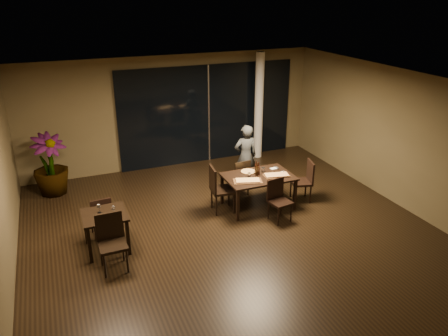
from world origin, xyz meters
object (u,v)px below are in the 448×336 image
Objects in this scene: chair_side_far at (101,215)px; potted_plant at (50,165)px; chair_main_far at (240,176)px; bottle_c at (256,167)px; diner at (246,156)px; side_table at (105,220)px; bottle_b at (258,169)px; chair_main_left at (219,187)px; main_table at (258,179)px; chair_main_near at (278,198)px; chair_side_near at (111,239)px; chair_main_right at (305,179)px; bottle_a at (257,169)px.

chair_side_far is 0.58× the size of potted_plant.
bottle_c is (0.15, -0.53, 0.40)m from chair_main_far.
diner reaches higher than chair_main_far.
side_table is 0.54× the size of potted_plant.
diner reaches higher than bottle_b.
chair_main_left is at bearing -35.10° from potted_plant.
chair_main_far is 0.95m from chair_main_left.
bottle_b is at bearing -87.51° from chair_main_left.
chair_main_far is at bearing -48.00° from chair_main_left.
chair_main_left is at bearing 172.58° from main_table.
chair_main_far is at bearing 19.75° from side_table.
chair_main_near reaches higher than side_table.
chair_side_near is (0.02, -0.61, -0.06)m from side_table.
main_table is 1.15m from chair_main_right.
chair_side_near is at bearing 177.95° from chair_main_near.
bottle_b is (3.40, 1.17, 0.33)m from chair_side_near.
chair_side_near is 3.67m from potted_plant.
chair_main_right reaches higher than main_table.
chair_main_near is 1.80m from diner.
potted_plant reaches higher than chair_side_far.
potted_plant is (-4.36, 3.13, 0.24)m from chair_main_near.
bottle_b reaches higher than chair_side_far.
potted_plant is 4.95× the size of bottle_c.
chair_side_far is 3.79m from diner.
potted_plant is at bearing 150.59° from bottle_b.
bottle_b is (0.02, 0.06, 0.22)m from main_table.
diner is 1.10m from bottle_a.
main_table is 0.22m from bottle_a.
diner is (3.58, 2.21, 0.23)m from chair_side_near.
chair_main_far is (3.26, 1.17, -0.12)m from side_table.
bottle_b is at bearing 69.22° from main_table.
potted_plant reaches higher than chair_side_near.
chair_side_far is at bearing 4.51° from chair_main_far.
chair_main_left is 1.10× the size of chair_main_right.
main_table is 0.71m from chair_main_far.
diner is at bearing 79.94° from main_table.
diner reaches higher than chair_side_far.
main_table is at bearing 84.73° from diner.
chair_main_far is at bearing -23.56° from potted_plant.
chair_main_far is at bearing 104.57° from bottle_b.
chair_main_left reaches higher than chair_side_far.
chair_main_near is 0.89× the size of chair_side_near.
bottle_c is (-0.01, 0.09, 0.00)m from bottle_b.
chair_main_left is 0.93m from bottle_a.
diner is (3.60, 1.60, 0.17)m from side_table.
chair_main_right is at bearing 20.08° from chair_main_near.
side_table is at bearing -169.26° from bottle_c.
diner reaches higher than bottle_a.
chair_main_left is 3.54× the size of bottle_c.
main_table is 1.49× the size of chair_side_near.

